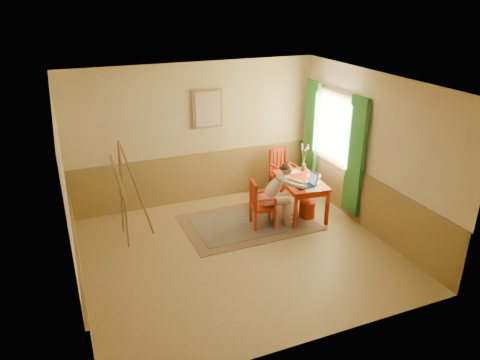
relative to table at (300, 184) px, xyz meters
name	(u,v)px	position (x,y,z in m)	size (l,w,h in m)	color
room	(238,174)	(-1.61, -0.87, 0.77)	(5.04, 4.54, 2.84)	tan
wainscot	(222,206)	(-1.61, -0.07, -0.13)	(5.00, 4.50, 1.00)	olive
window	(333,139)	(0.80, 0.23, 0.71)	(0.12, 2.01, 2.20)	white
wall_portrait	(208,109)	(-1.36, 1.34, 1.27)	(0.60, 0.05, 0.76)	#99804E
rug	(248,223)	(-1.06, 0.01, -0.62)	(2.41, 1.62, 0.02)	#8C7251
table	(300,184)	(0.00, 0.00, 0.00)	(0.84, 1.27, 0.72)	#B9290E
chair_left	(261,204)	(-0.90, -0.18, -0.18)	(0.48, 0.46, 0.90)	#B9290E
chair_back	(282,172)	(0.11, 0.95, -0.13)	(0.51, 0.53, 0.99)	#B9290E
figure	(277,192)	(-0.60, -0.23, 0.03)	(0.92, 0.46, 1.20)	beige
laptop	(307,184)	(-0.04, -0.32, 0.14)	(0.42, 0.27, 0.24)	#1E2338
papers	(308,180)	(0.12, -0.07, 0.09)	(0.68, 1.13, 0.00)	white
vase	(304,159)	(0.29, 0.40, 0.33)	(0.26, 0.25, 0.53)	#3F724C
wastebasket	(307,209)	(0.07, -0.19, -0.47)	(0.31, 0.31, 0.33)	#A82A0E
easel	(121,182)	(-3.26, 0.29, 0.44)	(0.60, 0.80, 1.81)	brown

